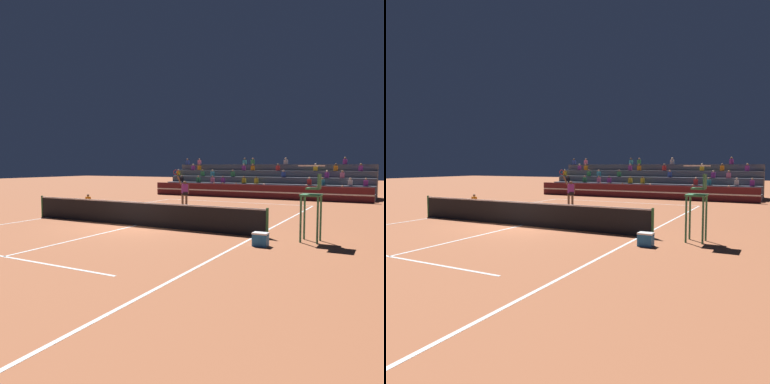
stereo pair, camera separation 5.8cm
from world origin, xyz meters
TOP-DOWN VIEW (x-y plane):
  - ground_plane at (0.00, 0.00)m, footprint 120.00×120.00m
  - court_lines at (0.00, 0.00)m, footprint 11.10×23.90m
  - tennis_net at (0.00, 0.00)m, footprint 12.00×0.10m
  - sponsor_banner_wall at (0.00, 15.62)m, footprint 18.00×0.26m
  - bleacher_stand at (-0.00, 19.41)m, footprint 18.09×4.75m
  - umpire_chair at (7.54, -0.00)m, footprint 0.76×0.84m
  - ball_kid_courtside at (-7.05, 4.49)m, footprint 0.30×0.36m
  - tennis_player at (-1.25, 6.68)m, footprint 0.73×0.91m
  - tennis_ball at (-2.07, 5.72)m, footprint 0.07×0.07m
  - equipment_cooler at (6.18, -1.52)m, footprint 0.50×0.38m

SIDE VIEW (x-z plane):
  - ground_plane at x=0.00m, z-range 0.00..0.00m
  - court_lines at x=0.00m, z-range 0.00..0.01m
  - tennis_ball at x=-2.07m, z-range 0.00..0.07m
  - equipment_cooler at x=6.18m, z-range 0.00..0.45m
  - ball_kid_courtside at x=-7.05m, z-range -0.09..0.75m
  - tennis_net at x=0.00m, z-range -0.01..1.09m
  - sponsor_banner_wall at x=0.00m, z-range 0.00..1.10m
  - tennis_player at x=-1.25m, z-range -0.24..2.22m
  - bleacher_stand at x=0.00m, z-range -0.67..2.71m
  - umpire_chair at x=7.54m, z-range 0.38..3.05m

